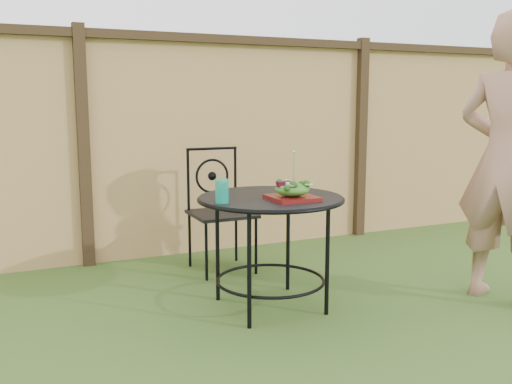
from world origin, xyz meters
TOP-DOWN VIEW (x-y plane):
  - ground at (0.00, 0.00)m, footprint 60.00×60.00m
  - fence at (-0.00, 2.19)m, footprint 8.00×0.12m
  - patio_table at (-0.37, 0.69)m, footprint 0.92×0.92m
  - patio_chair at (-0.37, 1.63)m, footprint 0.46×0.46m
  - diner at (1.09, 0.18)m, footprint 0.65×0.79m
  - salad_plate at (-0.31, 0.52)m, footprint 0.27×0.27m
  - salad at (-0.31, 0.52)m, footprint 0.21×0.21m
  - fork at (-0.30, 0.52)m, footprint 0.01×0.01m
  - drinking_glass at (-0.73, 0.60)m, footprint 0.08×0.08m

SIDE VIEW (x-z plane):
  - ground at x=0.00m, z-range 0.00..0.00m
  - patio_chair at x=-0.37m, z-range 0.03..0.98m
  - patio_table at x=-0.37m, z-range 0.22..0.95m
  - salad_plate at x=-0.31m, z-range 0.72..0.75m
  - salad at x=-0.31m, z-range 0.75..0.83m
  - drinking_glass at x=-0.73m, z-range 0.72..0.86m
  - fork at x=-0.30m, z-range 0.83..1.01m
  - diner at x=1.09m, z-range 0.00..1.87m
  - fence at x=0.00m, z-range 0.00..1.90m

